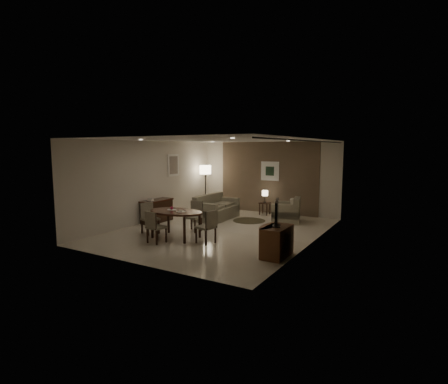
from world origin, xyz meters
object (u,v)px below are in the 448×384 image
Objects in this scene: chair_far at (193,217)px; chair_right at (206,227)px; console_desk at (157,211)px; floor_lamp at (205,188)px; side_table at (265,208)px; chair_near at (157,227)px; sofa at (217,207)px; tv_cabinet at (277,242)px; chair_left at (150,219)px; armchair at (286,210)px; dining_table at (176,224)px.

chair_far is 1.01× the size of chair_right.
floor_lamp is at bearing 86.86° from console_desk.
console_desk is 3.99m from side_table.
sofa is at bearing -79.54° from chair_near.
chair_left is at bearing 177.52° from tv_cabinet.
tv_cabinet is 5.09m from side_table.
tv_cabinet is at bearing -73.88° from chair_left.
side_table is (1.67, 4.36, -0.21)m from chair_left.
side_table is (2.58, 3.04, -0.15)m from console_desk.
chair_far reaches higher than console_desk.
console_desk is 1.42× the size of chair_near.
tv_cabinet is 0.97× the size of armchair.
chair_near is 0.96× the size of chair_right.
tv_cabinet is 1.02× the size of chair_left.
floor_lamp is at bearing 115.21° from chair_far.
floor_lamp reaches higher than chair_near.
armchair is at bearing -109.66° from chair_near.
armchair is at bearing -36.24° from side_table.
tv_cabinet is 0.56× the size of dining_table.
chair_right is 1.92× the size of side_table.
chair_near reaches higher than tv_cabinet.
armchair reaches higher than console_desk.
dining_table is 1.72× the size of armchair.
armchair is (2.82, 3.52, -0.03)m from chair_left.
chair_near is (-3.15, -0.49, 0.07)m from tv_cabinet.
tv_cabinet is 6.37m from floor_lamp.
floor_lamp is at bearing -135.48° from chair_right.
chair_right is (2.86, -1.37, 0.06)m from console_desk.
chair_left is 0.95× the size of armchair.
floor_lamp is (-1.59, 4.71, 0.47)m from chair_near.
console_desk is 0.75× the size of dining_table.
chair_far is 1.39m from chair_right.
chair_left is at bearing -138.35° from chair_far.
side_table is (0.73, 4.36, -0.15)m from dining_table.
chair_left reaches higher than side_table.
chair_left is at bearing -110.91° from side_table.
sofa is (-1.40, 2.84, -0.02)m from chair_right.
chair_left reaches higher than armchair.
dining_table is 2.83m from sofa.
armchair is at bearing 51.69° from chair_far.
chair_far is at bearing -51.59° from armchair.
sofa reaches higher than console_desk.
dining_table is 1.81× the size of chair_left.
console_desk is 1.62m from chair_left.
chair_far is 1.96m from sofa.
tv_cabinet is at bearing -3.23° from dining_table.
floor_lamp is at bearing -65.46° from chair_near.
chair_far is 0.50× the size of floor_lamp.
chair_right reaches higher than dining_table.
chair_near is 0.47× the size of sofa.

